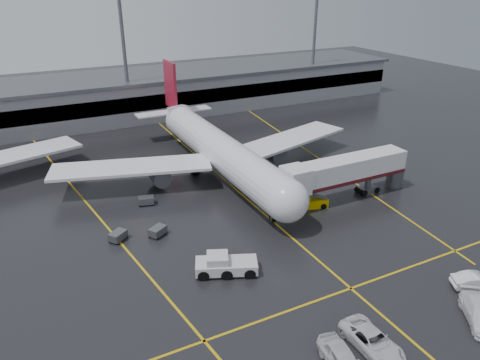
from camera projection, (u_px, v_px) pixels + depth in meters
name	position (u px, v px, depth m)	size (l,w,h in m)	color
ground	(246.00, 199.00, 62.22)	(220.00, 220.00, 0.00)	black
apron_line_centre	(246.00, 198.00, 62.22)	(0.25, 90.00, 0.02)	gold
apron_line_stop	(351.00, 288.00, 44.33)	(60.00, 0.25, 0.02)	gold
apron_line_left	(83.00, 199.00, 62.10)	(0.25, 70.00, 0.02)	gold
apron_line_right	(312.00, 154.00, 77.78)	(0.25, 70.00, 0.02)	gold
terminal	(145.00, 94.00, 99.42)	(122.00, 19.00, 8.60)	gray
light_mast_mid	(124.00, 51.00, 88.37)	(3.00, 1.20, 25.45)	#595B60
light_mast_right	(314.00, 38.00, 106.93)	(3.00, 1.20, 25.45)	#595B60
main_airliner	(217.00, 148.00, 68.38)	(48.80, 45.60, 14.10)	silver
jet_bridge	(346.00, 172.00, 60.63)	(19.90, 3.40, 6.05)	silver
pushback_tractor	(225.00, 265.00, 46.35)	(6.77, 4.79, 2.25)	silver
belt_loader	(312.00, 203.00, 59.76)	(4.26, 2.77, 2.50)	#C99F00
service_van_a	(372.00, 341.00, 36.84)	(2.73, 5.91, 1.64)	silver
service_van_c	(478.00, 282.00, 44.00)	(1.70, 4.86, 1.60)	silver
service_van_d	(342.00, 359.00, 34.96)	(2.13, 5.30, 1.81)	silver
baggage_cart_a	(158.00, 231.00, 53.10)	(2.39, 2.17, 1.12)	#595B60
baggage_cart_b	(118.00, 236.00, 52.14)	(2.38, 2.24, 1.12)	#595B60
baggage_cart_c	(146.00, 200.00, 60.34)	(2.27, 1.77, 1.12)	#595B60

